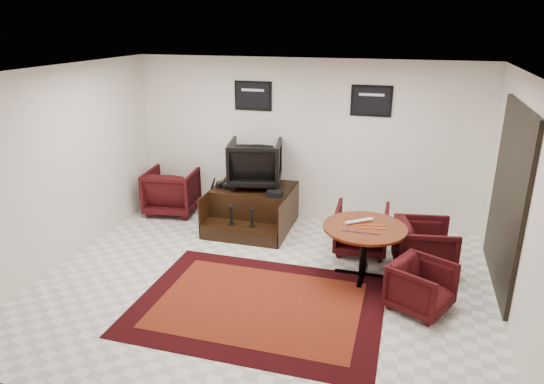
{
  "coord_description": "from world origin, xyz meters",
  "views": [
    {
      "loc": [
        1.72,
        -5.47,
        3.37
      ],
      "look_at": [
        -0.11,
        0.9,
        1.02
      ],
      "focal_mm": 32.0,
      "sensor_mm": 36.0,
      "label": 1
    }
  ],
  "objects_px": {
    "armchair_side": "(172,189)",
    "table_chair_back": "(362,226)",
    "shine_chair": "(255,161)",
    "table_chair_window": "(425,245)",
    "table_chair_corner": "(422,284)",
    "shine_podium": "(253,208)",
    "meeting_table": "(364,233)"
  },
  "relations": [
    {
      "from": "shine_podium",
      "to": "table_chair_window",
      "type": "bearing_deg",
      "value": -16.98
    },
    {
      "from": "table_chair_back",
      "to": "table_chair_corner",
      "type": "height_order",
      "value": "table_chair_back"
    },
    {
      "from": "armchair_side",
      "to": "table_chair_back",
      "type": "xyz_separation_m",
      "value": [
        3.52,
        -0.66,
        -0.05
      ]
    },
    {
      "from": "shine_podium",
      "to": "shine_chair",
      "type": "bearing_deg",
      "value": 90.0
    },
    {
      "from": "table_chair_back",
      "to": "table_chair_corner",
      "type": "bearing_deg",
      "value": 119.12
    },
    {
      "from": "shine_chair",
      "to": "table_chair_window",
      "type": "bearing_deg",
      "value": 148.96
    },
    {
      "from": "meeting_table",
      "to": "table_chair_window",
      "type": "relative_size",
      "value": 1.41
    },
    {
      "from": "shine_chair",
      "to": "table_chair_window",
      "type": "xyz_separation_m",
      "value": [
        2.82,
        -1.0,
        -0.73
      ]
    },
    {
      "from": "table_chair_corner",
      "to": "table_chair_back",
      "type": "bearing_deg",
      "value": 57.81
    },
    {
      "from": "armchair_side",
      "to": "meeting_table",
      "type": "relative_size",
      "value": 0.8
    },
    {
      "from": "table_chair_back",
      "to": "shine_chair",
      "type": "bearing_deg",
      "value": -20.15
    },
    {
      "from": "shine_chair",
      "to": "armchair_side",
      "type": "height_order",
      "value": "shine_chair"
    },
    {
      "from": "shine_podium",
      "to": "table_chair_back",
      "type": "distance_m",
      "value": 1.95
    },
    {
      "from": "shine_chair",
      "to": "table_chair_window",
      "type": "distance_m",
      "value": 3.08
    },
    {
      "from": "shine_podium",
      "to": "meeting_table",
      "type": "height_order",
      "value": "meeting_table"
    },
    {
      "from": "shine_chair",
      "to": "table_chair_back",
      "type": "distance_m",
      "value": 2.12
    },
    {
      "from": "armchair_side",
      "to": "table_chair_corner",
      "type": "xyz_separation_m",
      "value": [
        4.4,
        -2.09,
        -0.11
      ]
    },
    {
      "from": "shine_podium",
      "to": "armchair_side",
      "type": "xyz_separation_m",
      "value": [
        -1.63,
        0.19,
        0.13
      ]
    },
    {
      "from": "armchair_side",
      "to": "table_chair_window",
      "type": "height_order",
      "value": "armchair_side"
    },
    {
      "from": "armchair_side",
      "to": "shine_podium",
      "type": "bearing_deg",
      "value": 166.05
    },
    {
      "from": "shine_podium",
      "to": "meeting_table",
      "type": "bearing_deg",
      "value": -31.75
    },
    {
      "from": "armchair_side",
      "to": "meeting_table",
      "type": "distance_m",
      "value": 3.9
    },
    {
      "from": "shine_podium",
      "to": "table_chair_corner",
      "type": "xyz_separation_m",
      "value": [
        2.77,
        -1.9,
        0.03
      ]
    },
    {
      "from": "meeting_table",
      "to": "shine_chair",
      "type": "bearing_deg",
      "value": 145.41
    },
    {
      "from": "armchair_side",
      "to": "table_chair_window",
      "type": "distance_m",
      "value": 4.57
    },
    {
      "from": "armchair_side",
      "to": "meeting_table",
      "type": "height_order",
      "value": "armchair_side"
    },
    {
      "from": "shine_chair",
      "to": "armchair_side",
      "type": "xyz_separation_m",
      "value": [
        -1.63,
        0.05,
        -0.68
      ]
    },
    {
      "from": "shine_chair",
      "to": "table_chair_back",
      "type": "height_order",
      "value": "shine_chair"
    },
    {
      "from": "shine_podium",
      "to": "table_chair_window",
      "type": "height_order",
      "value": "table_chair_window"
    },
    {
      "from": "table_chair_back",
      "to": "table_chair_window",
      "type": "relative_size",
      "value": 1.0
    },
    {
      "from": "shine_chair",
      "to": "meeting_table",
      "type": "relative_size",
      "value": 0.78
    },
    {
      "from": "table_chair_window",
      "to": "table_chair_corner",
      "type": "relative_size",
      "value": 1.17
    }
  ]
}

